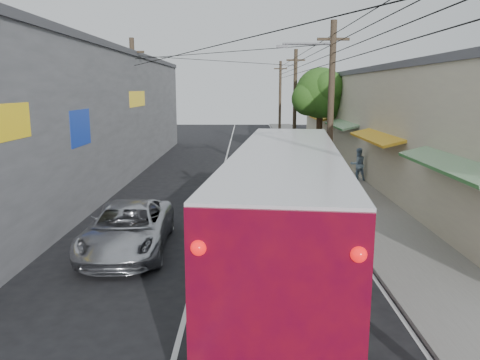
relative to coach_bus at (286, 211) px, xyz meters
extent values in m
plane|color=black|center=(-2.48, -4.10, -1.84)|extent=(120.00, 120.00, 0.00)
cube|color=slate|center=(4.02, 15.90, -1.78)|extent=(3.00, 80.00, 0.12)
cube|color=#B0A68C|center=(8.52, 17.90, 1.16)|extent=(6.00, 40.00, 6.00)
cube|color=#4C4C51|center=(8.52, 17.90, 4.26)|extent=(6.20, 40.00, 0.30)
cube|color=#17671A|center=(5.22, 1.90, 1.06)|extent=(1.39, 6.00, 0.46)
cube|color=orange|center=(5.22, 9.90, 1.06)|extent=(1.39, 6.00, 0.46)
cube|color=#17671A|center=(5.22, 17.90, 1.06)|extent=(1.39, 6.00, 0.46)
cube|color=orange|center=(5.22, 25.90, 1.06)|extent=(1.39, 6.00, 0.46)
cube|color=#17671A|center=(5.22, 33.90, 1.06)|extent=(1.39, 6.00, 0.46)
cube|color=gray|center=(-10.98, 13.90, 1.66)|extent=(7.00, 36.00, 7.00)
cube|color=#4C4C51|center=(-10.98, 13.90, 5.26)|extent=(7.20, 36.00, 0.30)
cube|color=#1433A5|center=(-7.53, 5.90, 1.76)|extent=(0.12, 2.20, 1.40)
cube|color=yellow|center=(-7.53, 15.90, 2.66)|extent=(0.12, 4.00, 0.90)
cylinder|color=#473828|center=(2.72, 8.90, 2.16)|extent=(0.28, 0.28, 8.00)
cube|color=#473828|center=(2.72, 8.90, 5.36)|extent=(1.40, 0.12, 0.12)
cylinder|color=#473828|center=(2.72, 23.90, 2.16)|extent=(0.28, 0.28, 8.00)
cube|color=#473828|center=(2.72, 23.90, 5.36)|extent=(1.40, 0.12, 0.12)
cylinder|color=#473828|center=(2.72, 38.90, 2.16)|extent=(0.28, 0.28, 8.00)
cube|color=#473828|center=(2.72, 38.90, 5.36)|extent=(1.40, 0.12, 0.12)
cylinder|color=#473828|center=(-7.68, 15.90, 2.16)|extent=(0.28, 0.28, 8.00)
cube|color=#473828|center=(-7.68, 15.90, 5.36)|extent=(1.40, 0.12, 0.12)
cylinder|color=#59595E|center=(1.62, 8.90, 5.16)|extent=(2.20, 0.10, 0.10)
cube|color=#59595E|center=(0.52, 8.90, 5.06)|extent=(0.50, 0.18, 0.12)
cylinder|color=#3F2B19|center=(4.32, 21.90, 0.16)|extent=(0.44, 0.44, 4.00)
sphere|color=#214C14|center=(4.32, 21.90, 2.96)|extent=(3.60, 3.60, 3.60)
sphere|color=#214C14|center=(5.32, 22.50, 2.36)|extent=(2.60, 2.60, 2.60)
sphere|color=#214C14|center=(3.42, 21.50, 2.56)|extent=(2.40, 2.40, 2.40)
sphere|color=#214C14|center=(4.72, 20.90, 3.36)|extent=(2.20, 2.20, 2.20)
sphere|color=#214C14|center=(4.02, 22.80, 3.16)|extent=(2.00, 2.00, 2.00)
cube|color=silver|center=(-0.01, -0.10, -0.67)|extent=(3.89, 12.42, 1.93)
cube|color=black|center=(0.05, 0.40, 0.75)|extent=(3.69, 10.40, 1.02)
cube|color=silver|center=(-0.01, -0.10, 1.46)|extent=(3.89, 12.42, 0.51)
cube|color=maroon|center=(-0.70, -6.19, 0.19)|extent=(2.52, 0.36, 2.95)
sphere|color=red|center=(-1.76, -6.10, 1.11)|extent=(0.22, 0.22, 0.22)
sphere|color=red|center=(0.36, -6.34, 1.11)|extent=(0.22, 0.22, 0.22)
cylinder|color=black|center=(-1.75, -4.21, -1.34)|extent=(0.42, 1.05, 1.02)
cylinder|color=black|center=(0.77, -4.49, -1.34)|extent=(0.42, 1.05, 1.02)
cylinder|color=black|center=(-0.93, 3.07, -1.34)|extent=(0.42, 1.05, 1.02)
cylinder|color=black|center=(1.59, 2.79, -1.34)|extent=(0.42, 1.05, 1.02)
cylinder|color=black|center=(-0.76, 4.59, -1.34)|extent=(0.42, 1.05, 1.02)
cylinder|color=black|center=(1.76, 4.31, -1.34)|extent=(0.42, 1.05, 1.02)
imported|color=#B6B7BD|center=(-4.82, 2.04, -1.10)|extent=(2.77, 5.50, 1.49)
imported|color=#9998A0|center=(1.32, 12.15, -0.98)|extent=(2.70, 6.09, 1.74)
imported|color=#25262A|center=(2.12, 17.98, -1.09)|extent=(2.13, 4.55, 1.50)
imported|color=black|center=(2.12, 24.04, -1.05)|extent=(1.73, 4.83, 1.59)
imported|color=pink|center=(3.25, 10.79, -0.86)|extent=(0.65, 0.45, 1.73)
imported|color=#809EBA|center=(5.12, 13.24, -0.83)|extent=(0.98, 0.83, 1.78)
camera|label=1|loc=(-1.14, -12.17, 3.23)|focal=35.00mm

